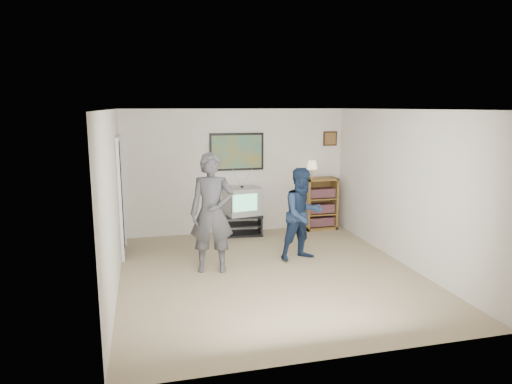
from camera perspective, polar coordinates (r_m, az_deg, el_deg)
name	(u,v)px	position (r m, az deg, el deg)	size (l,w,h in m)	color
room_shell	(264,190)	(7.15, 1.02, 0.24)	(4.51, 5.00, 2.51)	#7B664E
media_stand	(241,224)	(9.18, -1.90, -4.08)	(0.89, 0.55, 0.42)	black
crt_television	(242,201)	(9.07, -1.74, -1.12)	(0.64, 0.54, 0.54)	#969792
bookshelf	(320,204)	(9.64, 8.05, -1.45)	(0.66, 0.38, 1.08)	brown
table_lamp	(312,169)	(9.47, 7.01, 2.83)	(0.23, 0.23, 0.37)	beige
person_tall	(212,213)	(7.05, -5.53, -2.63)	(0.68, 0.45, 1.86)	#3E3E42
person_short	(303,214)	(7.64, 5.86, -2.77)	(0.76, 0.59, 1.55)	#182844
controller_left	(210,192)	(7.21, -5.73, 0.06)	(0.04, 0.13, 0.04)	white
controller_right	(296,193)	(7.81, 4.99, -0.15)	(0.04, 0.13, 0.04)	white
poster	(237,152)	(9.15, -2.42, 5.04)	(1.10, 0.03, 0.75)	black
air_vent	(209,137)	(9.04, -5.89, 6.83)	(0.28, 0.02, 0.14)	white
small_picture	(330,139)	(9.74, 9.25, 6.61)	(0.30, 0.03, 0.30)	black
doorway	(120,197)	(8.21, -16.59, -0.63)	(0.03, 0.85, 2.00)	black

